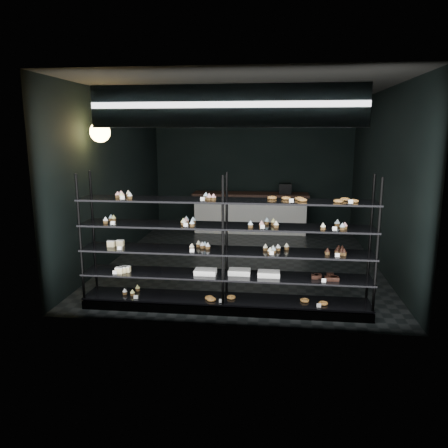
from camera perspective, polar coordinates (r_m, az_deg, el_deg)
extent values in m
cube|color=black|center=(8.57, 2.53, -4.68)|extent=(5.00, 6.00, 0.01)
cube|color=black|center=(8.25, 2.74, 17.07)|extent=(5.00, 6.00, 0.01)
cube|color=black|center=(11.24, 3.78, 7.52)|extent=(5.00, 0.01, 3.20)
cube|color=black|center=(5.30, 0.19, 2.71)|extent=(5.00, 0.01, 3.20)
cube|color=black|center=(8.81, -13.91, 6.01)|extent=(0.01, 6.00, 3.20)
cube|color=black|center=(8.45, 19.86, 5.43)|extent=(0.01, 6.00, 3.20)
cube|color=black|center=(6.26, 0.10, -10.53)|extent=(4.00, 0.50, 0.12)
cylinder|color=black|center=(6.30, -18.25, -2.13)|extent=(0.04, 0.04, 1.85)
cylinder|color=black|center=(6.69, -16.67, -1.24)|extent=(0.04, 0.04, 1.85)
cylinder|color=black|center=(5.75, -0.15, -2.81)|extent=(0.04, 0.04, 1.85)
cylinder|color=black|center=(6.18, 0.35, -1.79)|extent=(0.04, 0.04, 1.85)
cylinder|color=black|center=(5.86, 19.38, -3.24)|extent=(0.04, 0.04, 1.85)
cylinder|color=black|center=(6.27, 18.54, -2.20)|extent=(0.04, 0.04, 1.85)
cube|color=black|center=(6.22, 0.10, -9.76)|extent=(4.00, 0.50, 0.03)
cube|color=black|center=(6.10, 0.11, -6.70)|extent=(4.00, 0.50, 0.02)
cube|color=black|center=(6.00, 0.11, -3.53)|extent=(4.00, 0.50, 0.02)
cube|color=black|center=(5.92, 0.11, -0.26)|extent=(4.00, 0.50, 0.02)
cube|color=black|center=(5.85, 0.11, 3.09)|extent=(4.00, 0.50, 0.02)
cube|color=white|center=(5.99, -13.09, 3.34)|extent=(0.06, 0.04, 0.06)
cube|color=white|center=(5.71, -2.53, 3.23)|extent=(0.06, 0.04, 0.06)
cube|color=white|center=(5.63, 8.46, 3.00)|extent=(0.05, 0.04, 0.06)
cube|color=white|center=(5.70, 15.97, 2.78)|extent=(0.06, 0.04, 0.06)
cube|color=white|center=(6.10, -14.39, 0.09)|extent=(0.06, 0.04, 0.06)
cube|color=white|center=(5.82, -5.18, -0.14)|extent=(0.05, 0.04, 0.06)
cube|color=white|center=(5.70, 5.15, -0.40)|extent=(0.06, 0.04, 0.06)
cube|color=white|center=(5.75, 14.59, -0.63)|extent=(0.06, 0.04, 0.06)
cube|color=white|center=(6.15, -13.40, -3.12)|extent=(0.06, 0.04, 0.06)
cube|color=white|center=(5.88, -4.10, -3.51)|extent=(0.05, 0.04, 0.06)
cube|color=white|center=(5.78, 6.48, -3.83)|extent=(0.05, 0.04, 0.06)
cube|color=white|center=(5.83, 14.46, -3.99)|extent=(0.06, 0.04, 0.06)
cube|color=white|center=(6.29, -14.27, -6.16)|extent=(0.06, 0.04, 0.06)
cube|color=white|center=(5.92, 13.13, -7.23)|extent=(0.06, 0.04, 0.06)
cube|color=white|center=(6.31, -11.77, -9.33)|extent=(0.06, 0.04, 0.06)
cube|color=white|center=(6.04, -0.11, -10.05)|extent=(0.05, 0.04, 0.06)
cube|color=white|center=(6.03, 11.95, -10.37)|extent=(0.06, 0.04, 0.06)
cube|color=#0E0F47|center=(5.32, 0.31, 15.17)|extent=(3.20, 0.04, 0.45)
cube|color=white|center=(5.30, 0.28, 15.19)|extent=(3.30, 0.02, 0.50)
cylinder|color=black|center=(7.37, -16.09, 14.93)|extent=(0.01, 0.01, 0.57)
sphere|color=#FFC059|center=(7.36, -15.89, 11.47)|extent=(0.32, 0.32, 0.32)
cube|color=beige|center=(10.90, 3.46, 1.34)|extent=(2.73, 0.60, 0.92)
cube|color=black|center=(10.82, 3.49, 3.89)|extent=(2.83, 0.65, 0.06)
cube|color=black|center=(10.78, 8.00, 4.60)|extent=(0.30, 0.30, 0.25)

